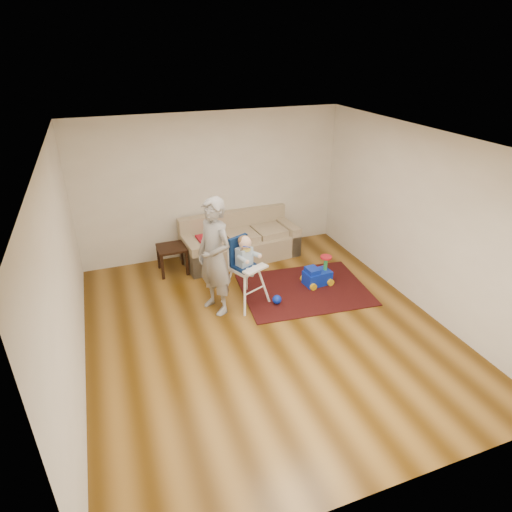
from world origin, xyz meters
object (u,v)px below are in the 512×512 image
object	(u,v)px
high_chair	(245,271)
adult	(215,257)
side_table	(173,259)
sofa	(240,238)
toy_ball	(277,299)
ride_on_toy	(318,271)

from	to	relation	value
high_chair	adult	size ratio (longest dim) A/B	0.64
high_chair	adult	xyz separation A→B (m)	(-0.49, -0.03, 0.35)
side_table	adult	world-z (taller)	adult
side_table	high_chair	bearing A→B (deg)	-57.79
adult	high_chair	bearing A→B (deg)	69.24
high_chair	sofa	bearing A→B (deg)	50.84
adult	toy_ball	bearing A→B (deg)	53.12
toy_ball	adult	xyz separation A→B (m)	(-0.94, 0.21, 0.82)
sofa	high_chair	xyz separation A→B (m)	(-0.43, -1.53, 0.14)
sofa	side_table	distance (m)	1.34
ride_on_toy	side_table	bearing A→B (deg)	144.43
high_chair	toy_ball	bearing A→B (deg)	-51.77
side_table	toy_ball	xyz separation A→B (m)	(1.35, -1.67, -0.16)
toy_ball	high_chair	bearing A→B (deg)	151.90
toy_ball	high_chair	xyz separation A→B (m)	(-0.45, 0.24, 0.48)
side_table	toy_ball	size ratio (longest dim) A/B	3.35
high_chair	adult	bearing A→B (deg)	159.95
side_table	ride_on_toy	world-z (taller)	ride_on_toy
ride_on_toy	high_chair	world-z (taller)	high_chair
sofa	adult	xyz separation A→B (m)	(-0.91, -1.57, 0.49)
sofa	side_table	bearing A→B (deg)	179.65
side_table	adult	size ratio (longest dim) A/B	0.27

